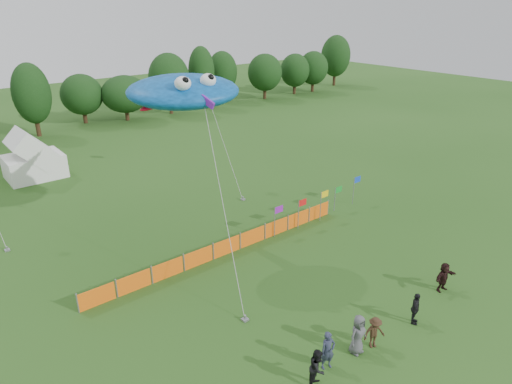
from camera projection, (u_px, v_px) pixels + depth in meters
ground at (338, 335)px, 20.99m from camera, size 160.00×160.00×0.00m
treeline at (54, 95)px, 52.45m from camera, size 104.57×8.78×8.36m
tent_right at (33, 159)px, 39.13m from camera, size 4.65×3.72×3.28m
barrier_fence at (226, 247)px, 27.51m from camera, size 17.90×0.06×1.00m
flag_row at (320, 201)px, 31.64m from camera, size 8.73×0.54×2.15m
spectator_a at (328, 350)px, 18.82m from camera, size 0.74×0.59×1.76m
spectator_b at (318, 368)px, 17.95m from camera, size 1.04×0.95×1.73m
spectator_c at (374, 333)px, 20.00m from camera, size 1.14×0.92×1.54m
spectator_d at (415, 309)px, 21.47m from camera, size 1.04×0.83×1.65m
spectator_e at (358, 334)px, 19.63m from camera, size 0.94×0.62×1.89m
spectator_f at (444, 277)px, 23.94m from camera, size 1.57×0.67×1.64m
stingray_kite at (180, 90)px, 24.97m from camera, size 7.57×15.81×10.80m
small_kite_white at (218, 128)px, 35.97m from camera, size 1.16×5.35×7.71m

